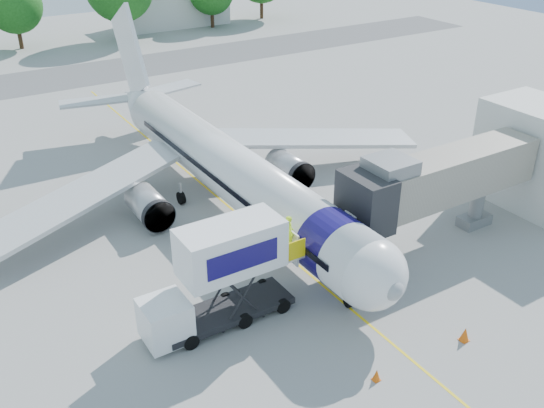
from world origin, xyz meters
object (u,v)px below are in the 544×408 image
catering_hiloader (220,277)px  ground_tug (402,399)px  aircraft (225,167)px  jet_bridge (432,181)px

catering_hiloader → ground_tug: catering_hiloader is taller
ground_tug → aircraft: bearing=76.6°
catering_hiloader → ground_tug: bearing=-68.8°
aircraft → ground_tug: (-2.62, -20.50, -2.27)m
jet_bridge → catering_hiloader: bearing=-180.0°
jet_bridge → ground_tug: 14.63m
catering_hiloader → jet_bridge: bearing=0.0°
jet_bridge → catering_hiloader: jet_bridge is taller
jet_bridge → ground_tug: (-10.61, -9.38, -3.67)m
aircraft → catering_hiloader: (-6.26, -11.12, -0.19)m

